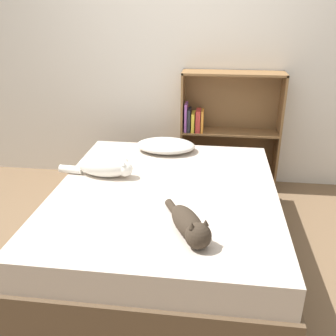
# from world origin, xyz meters

# --- Properties ---
(ground_plane) EXTENTS (8.00, 8.00, 0.00)m
(ground_plane) POSITION_xyz_m (0.00, 0.00, 0.00)
(ground_plane) COLOR brown
(wall_back) EXTENTS (8.00, 0.06, 2.50)m
(wall_back) POSITION_xyz_m (0.00, 1.35, 1.25)
(wall_back) COLOR silver
(wall_back) RESTS_ON ground_plane
(bed) EXTENTS (1.58, 1.88, 0.51)m
(bed) POSITION_xyz_m (0.00, 0.00, 0.25)
(bed) COLOR brown
(bed) RESTS_ON ground_plane
(pillow) EXTENTS (0.51, 0.35, 0.10)m
(pillow) POSITION_xyz_m (-0.10, 0.74, 0.56)
(pillow) COLOR beige
(pillow) RESTS_ON bed
(cat_light) EXTENTS (0.58, 0.20, 0.16)m
(cat_light) POSITION_xyz_m (-0.48, 0.16, 0.59)
(cat_light) COLOR white
(cat_light) RESTS_ON bed
(cat_dark) EXTENTS (0.31, 0.50, 0.16)m
(cat_dark) POSITION_xyz_m (0.21, -0.55, 0.58)
(cat_dark) COLOR #33281E
(cat_dark) RESTS_ON bed
(bookshelf) EXTENTS (0.94, 0.26, 1.14)m
(bookshelf) POSITION_xyz_m (0.43, 1.23, 0.58)
(bookshelf) COLOR brown
(bookshelf) RESTS_ON ground_plane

